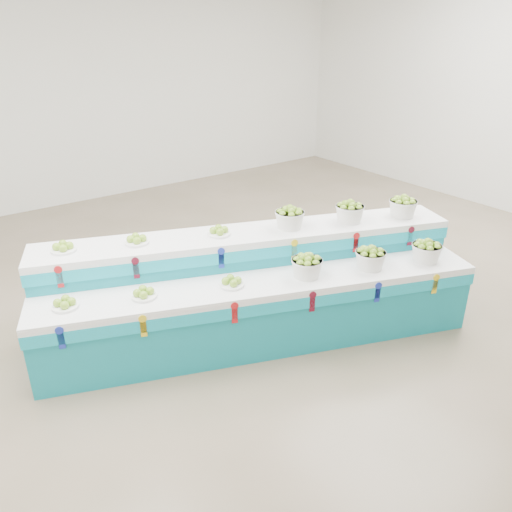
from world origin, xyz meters
name	(u,v)px	position (x,y,z in m)	size (l,w,h in m)	color
ground	(286,301)	(0.00, 0.00, 0.00)	(10.00, 10.00, 0.00)	brown
back_wall	(104,82)	(0.00, 5.00, 2.00)	(10.00, 10.00, 0.00)	silver
display_stand	(256,288)	(-0.65, -0.30, 0.51)	(4.29, 1.10, 1.02)	teal
plate_lower_left	(65,303)	(-2.40, 0.09, 0.77)	(0.23, 0.23, 0.10)	white
plate_lower_mid	(144,292)	(-1.78, -0.15, 0.77)	(0.23, 0.23, 0.10)	white
plate_lower_right	(232,281)	(-1.03, -0.43, 0.77)	(0.23, 0.23, 0.10)	white
basket_lower_left	(307,266)	(-0.34, -0.70, 0.83)	(0.30, 0.30, 0.22)	silver
basket_lower_mid	(370,258)	(0.29, -0.93, 0.83)	(0.30, 0.30, 0.22)	silver
basket_lower_right	(426,251)	(0.88, -1.16, 0.83)	(0.30, 0.30, 0.22)	silver
plate_upper_left	(63,246)	(-2.22, 0.58, 1.07)	(0.23, 0.23, 0.10)	white
plate_upper_mid	(137,239)	(-1.59, 0.35, 1.07)	(0.23, 0.23, 0.10)	white
plate_upper_right	(219,230)	(-0.84, 0.06, 1.07)	(0.23, 0.23, 0.10)	white
basket_upper_left	(290,218)	(-0.15, -0.20, 1.13)	(0.30, 0.30, 0.22)	silver
basket_upper_mid	(350,212)	(0.48, -0.44, 1.13)	(0.30, 0.30, 0.22)	silver
basket_upper_right	(403,206)	(1.07, -0.66, 1.13)	(0.30, 0.30, 0.22)	silver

